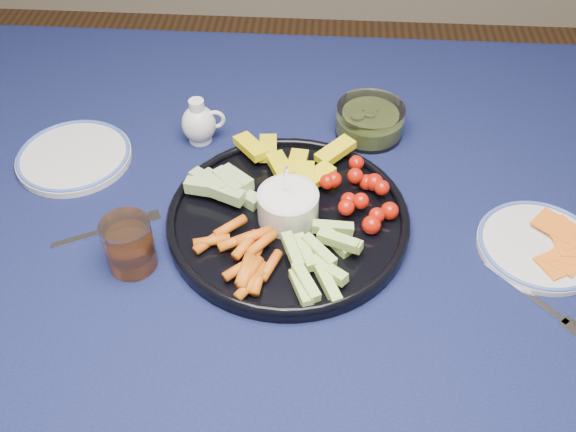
# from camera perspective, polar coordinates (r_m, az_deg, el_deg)

# --- Properties ---
(dining_table) EXTENTS (1.67, 1.07, 0.75)m
(dining_table) POSITION_cam_1_polar(r_m,az_deg,el_deg) (1.19, -3.23, -0.69)
(dining_table) COLOR #502A1A
(dining_table) RESTS_ON ground
(crudite_platter) EXTENTS (0.40, 0.40, 0.13)m
(crudite_platter) POSITION_cam_1_polar(r_m,az_deg,el_deg) (1.05, -0.16, 0.07)
(crudite_platter) COLOR black
(crudite_platter) RESTS_ON dining_table
(creamer_pitcher) EXTENTS (0.08, 0.06, 0.09)m
(creamer_pitcher) POSITION_cam_1_polar(r_m,az_deg,el_deg) (1.22, -7.89, 8.17)
(creamer_pitcher) COLOR white
(creamer_pitcher) RESTS_ON dining_table
(pickle_bowl) EXTENTS (0.13, 0.13, 0.06)m
(pickle_bowl) POSITION_cam_1_polar(r_m,az_deg,el_deg) (1.24, 7.27, 8.30)
(pickle_bowl) COLOR silver
(pickle_bowl) RESTS_ON dining_table
(cheese_plate) EXTENTS (0.20, 0.20, 0.02)m
(cheese_plate) POSITION_cam_1_polar(r_m,az_deg,el_deg) (1.10, 21.50, -2.35)
(cheese_plate) COLOR silver
(cheese_plate) RESTS_ON dining_table
(juice_tumbler) EXTENTS (0.08, 0.08, 0.09)m
(juice_tumbler) POSITION_cam_1_polar(r_m,az_deg,el_deg) (1.01, -13.90, -2.71)
(juice_tumbler) COLOR silver
(juice_tumbler) RESTS_ON dining_table
(fork_left) EXTENTS (0.17, 0.10, 0.00)m
(fork_left) POSITION_cam_1_polar(r_m,az_deg,el_deg) (1.09, -15.02, -1.01)
(fork_left) COLOR silver
(fork_left) RESTS_ON dining_table
(fork_right) EXTENTS (0.13, 0.14, 0.00)m
(fork_right) POSITION_cam_1_polar(r_m,az_deg,el_deg) (1.03, 21.60, -7.36)
(fork_right) COLOR silver
(fork_right) RESTS_ON dining_table
(side_plate_extra) EXTENTS (0.21, 0.21, 0.02)m
(side_plate_extra) POSITION_cam_1_polar(r_m,az_deg,el_deg) (1.24, -18.48, 5.06)
(side_plate_extra) COLOR silver
(side_plate_extra) RESTS_ON dining_table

